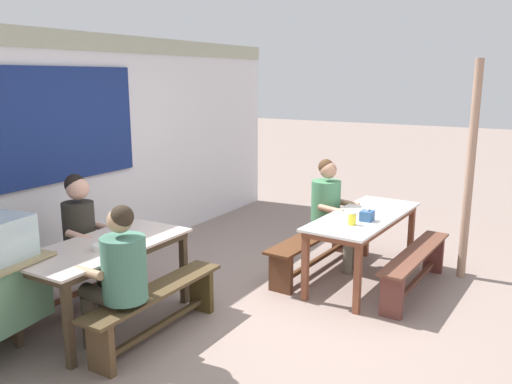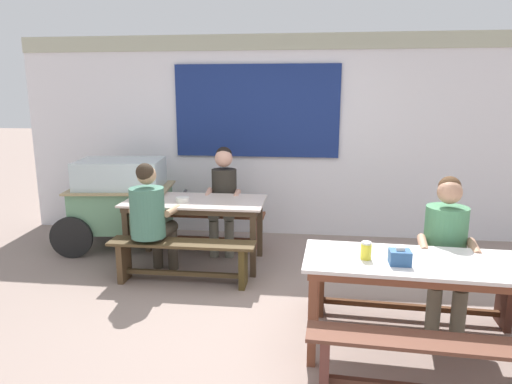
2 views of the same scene
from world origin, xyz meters
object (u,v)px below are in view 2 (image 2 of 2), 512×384
Objects in this scene: person_right_near_table at (446,245)px; tissue_box at (400,257)px; bench_far_front at (182,255)px; person_center_facing at (224,193)px; food_cart at (121,197)px; dining_table_near at (426,271)px; condiment_jar at (366,251)px; bench_near_front at (439,363)px; bench_far_back at (208,224)px; soup_bowl at (182,199)px; bench_near_back at (410,285)px; dining_table_far at (195,207)px; person_left_back_turned at (151,215)px.

person_right_near_table is 0.76m from tissue_box.
bench_far_front is 1.17× the size of person_center_facing.
dining_table_near is at bearing -33.28° from food_cart.
bench_near_front is at bearing -53.85° from condiment_jar.
bench_far_back is 1.13× the size of person_center_facing.
soup_bowl is (-0.12, 0.48, 0.46)m from bench_far_front.
bench_far_back is at bearing 129.47° from tissue_box.
bench_near_back is at bearing 160.49° from person_right_near_table.
bench_near_back is (2.12, -1.05, -0.36)m from dining_table_far.
dining_table_near is at bearing -24.87° from person_left_back_turned.
bench_near_back is at bearing -25.26° from food_cart.
person_right_near_table is (0.26, 0.48, 0.04)m from dining_table_near.
person_left_back_turned reaches higher than bench_near_front.
dining_table_near is 12.30× the size of tissue_box.
bench_far_front is 1.17m from person_center_facing.
dining_table_near is 13.74× the size of condiment_jar.
tissue_box is (-0.18, 0.47, 0.50)m from bench_near_front.
person_right_near_table is at bearing -22.96° from soup_bowl.
person_left_back_turned is 0.47m from soup_bowl.
bench_far_back is (-2.09, 2.19, -0.36)m from dining_table_near.
food_cart reaches higher than bench_near_front.
soup_bowl is (0.94, -0.53, 0.12)m from food_cart.
tissue_box is 0.23m from condiment_jar.
bench_far_front is 1.50m from food_cart.
food_cart reaches higher than bench_near_back.
food_cart is 3.43m from condiment_jar.
bench_near_front is 1.17m from person_right_near_table.
tissue_box reaches higher than bench_far_back.
dining_table_near is at bearing -93.14° from bench_near_back.
bench_far_back is 9.81× the size of soup_bowl.
person_left_back_turned is (-2.69, 0.64, -0.01)m from person_right_near_table.
dining_table_near is at bearing 2.82° from condiment_jar.
condiment_jar reaches higher than soup_bowl.
person_left_back_turned reaches higher than tissue_box.
bench_far_back is at bearing 133.73° from dining_table_near.
person_center_facing reaches higher than dining_table_far.
bench_near_front is at bearing -38.12° from bench_far_front.
person_right_near_table reaches higher than bench_near_front.
person_right_near_table is at bearing -25.73° from dining_table_far.
person_right_near_table is at bearing -37.45° from person_center_facing.
bench_near_back is 2.49m from person_center_facing.
person_right_near_table is 8.56× the size of soup_bowl.
condiment_jar is at bearing 126.15° from bench_near_front.
bench_far_front is 2.46m from person_right_near_table.
tissue_box is (1.88, -2.28, 0.49)m from bench_far_back.
bench_near_back is 2.48m from soup_bowl.
dining_table_near is 1.00× the size of bench_near_back.
person_right_near_table reaches higher than dining_table_far.
bench_far_front is 0.84× the size of bench_near_back.
bench_far_back and bench_far_front have the same top height.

